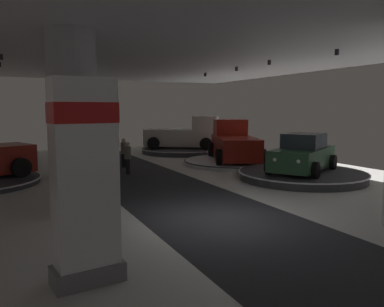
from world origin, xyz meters
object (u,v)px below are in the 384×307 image
(pickup_truck_far_right, at_px, (234,143))
(visitor_walking_near, at_px, (124,151))
(column_left, at_px, (73,123))
(display_platform_deep_right, at_px, (182,150))
(visitor_walking_far, at_px, (128,156))
(brand_sign_pylon, at_px, (85,179))
(display_platform_mid_right, at_px, (302,175))
(pickup_truck_deep_right, at_px, (187,135))
(display_car_mid_right, at_px, (303,155))
(display_platform_far_right, at_px, (235,162))

(pickup_truck_far_right, xyz_separation_m, visitor_walking_near, (-6.30, 1.15, -0.26))
(column_left, height_order, display_platform_deep_right, column_left)
(visitor_walking_far, bearing_deg, brand_sign_pylon, -109.95)
(pickup_truck_far_right, height_order, display_platform_deep_right, pickup_truck_far_right)
(display_platform_mid_right, bearing_deg, pickup_truck_deep_right, 90.85)
(brand_sign_pylon, bearing_deg, pickup_truck_deep_right, 60.01)
(display_platform_deep_right, distance_m, pickup_truck_deep_right, 1.14)
(column_left, distance_m, display_car_mid_right, 10.31)
(visitor_walking_far, bearing_deg, column_left, -119.78)
(display_platform_mid_right, bearing_deg, display_car_mid_right, 30.66)
(column_left, height_order, visitor_walking_near, column_left)
(visitor_walking_far, bearing_deg, display_platform_far_right, 6.80)
(visitor_walking_far, bearing_deg, pickup_truck_deep_right, 47.60)
(column_left, relative_size, pickup_truck_deep_right, 0.99)
(column_left, height_order, pickup_truck_far_right, column_left)
(display_car_mid_right, bearing_deg, display_platform_far_right, 90.84)
(display_platform_mid_right, xyz_separation_m, display_car_mid_right, (0.03, 0.02, 0.93))
(display_car_mid_right, bearing_deg, display_platform_deep_right, 92.22)
(pickup_truck_far_right, height_order, visitor_walking_far, pickup_truck_far_right)
(visitor_walking_near, bearing_deg, display_car_mid_right, -48.30)
(display_platform_far_right, height_order, visitor_walking_near, visitor_walking_near)
(pickup_truck_deep_right, relative_size, visitor_walking_near, 3.50)
(visitor_walking_near, distance_m, visitor_walking_far, 2.28)
(display_platform_far_right, bearing_deg, pickup_truck_far_right, 67.83)
(brand_sign_pylon, relative_size, display_platform_mid_right, 0.65)
(display_platform_far_right, distance_m, display_car_mid_right, 5.67)
(brand_sign_pylon, xyz_separation_m, display_car_mid_right, (10.73, 6.35, -0.79))
(column_left, bearing_deg, brand_sign_pylon, -96.89)
(brand_sign_pylon, xyz_separation_m, visitor_walking_near, (4.48, 13.38, -1.02))
(display_platform_deep_right, height_order, visitor_walking_near, visitor_walking_near)
(pickup_truck_far_right, bearing_deg, column_left, -145.19)
(brand_sign_pylon, distance_m, display_platform_far_right, 16.09)
(display_car_mid_right, bearing_deg, visitor_walking_near, 131.70)
(column_left, height_order, display_platform_mid_right, column_left)
(visitor_walking_near, bearing_deg, pickup_truck_deep_right, 38.79)
(brand_sign_pylon, relative_size, visitor_walking_far, 2.33)
(display_platform_far_right, height_order, pickup_truck_far_right, pickup_truck_far_right)
(display_platform_mid_right, bearing_deg, pickup_truck_far_right, 89.35)
(pickup_truck_deep_right, distance_m, display_car_mid_right, 11.90)
(brand_sign_pylon, distance_m, display_car_mid_right, 12.50)
(display_car_mid_right, bearing_deg, display_platform_mid_right, -149.34)
(display_platform_far_right, distance_m, display_platform_deep_right, 6.51)
(pickup_truck_far_right, relative_size, visitor_walking_near, 3.59)
(pickup_truck_far_right, bearing_deg, pickup_truck_deep_right, 92.32)
(column_left, xyz_separation_m, brand_sign_pylon, (-0.62, -5.17, -0.83))
(pickup_truck_far_right, relative_size, visitor_walking_far, 3.59)
(column_left, relative_size, display_platform_mid_right, 0.97)
(display_platform_deep_right, xyz_separation_m, visitor_walking_near, (-5.79, -5.05, 0.71))
(display_platform_deep_right, bearing_deg, visitor_walking_far, -130.50)
(pickup_truck_deep_right, height_order, visitor_walking_far, pickup_truck_deep_right)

